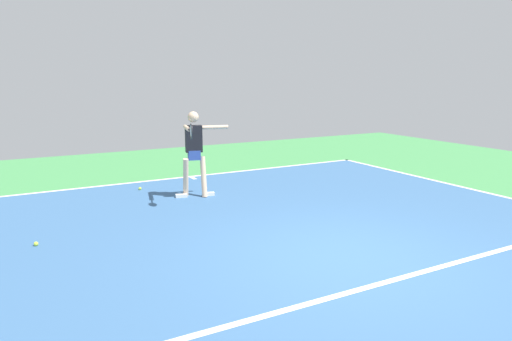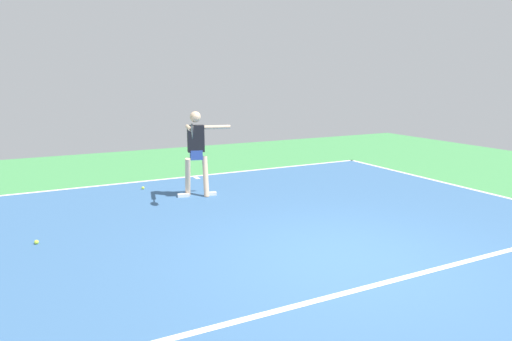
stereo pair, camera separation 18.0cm
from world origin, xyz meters
name	(u,v)px [view 2 (the right image)]	position (x,y,z in m)	size (l,w,h in m)	color
ground_plane	(345,258)	(0.00, 0.00, 0.00)	(22.34, 22.34, 0.00)	#428E4C
court_surface	(345,258)	(0.00, 0.00, 0.00)	(10.26, 12.43, 0.00)	#38608E
court_line_baseline_near	(194,176)	(0.00, -6.17, 0.00)	(10.26, 0.10, 0.01)	white
court_line_service	(389,281)	(0.00, 0.86, 0.00)	(7.70, 0.10, 0.01)	white
court_line_centre_mark	(197,178)	(0.00, -5.97, 0.00)	(0.10, 0.30, 0.01)	white
tennis_player	(197,148)	(0.63, -4.18, 1.04)	(1.13, 1.20, 1.81)	beige
tennis_ball_by_baseline	(143,188)	(1.50, -5.36, 0.03)	(0.07, 0.07, 0.07)	#C6E53D
tennis_ball_centre_court	(36,242)	(3.80, -2.59, 0.03)	(0.07, 0.07, 0.07)	#C6E53D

